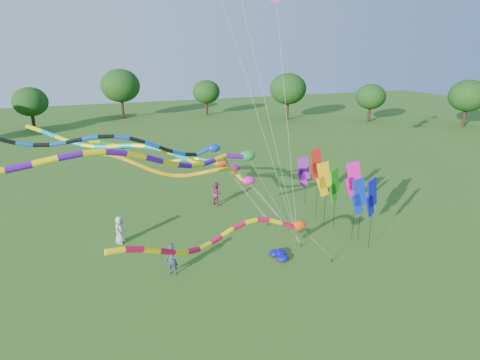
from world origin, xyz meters
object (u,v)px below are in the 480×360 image
object	(u,v)px
tube_kite_orange	(187,171)
person_c	(216,193)
blue_nylon_heap	(275,254)
person_b	(172,259)
tube_kite_red	(241,233)
person_a	(120,230)

from	to	relation	value
tube_kite_orange	person_c	distance (m)	8.22
blue_nylon_heap	person_b	world-z (taller)	person_b
tube_kite_orange	person_b	size ratio (longest dim) A/B	6.68
tube_kite_orange	blue_nylon_heap	size ratio (longest dim) A/B	8.83
tube_kite_red	person_b	bearing A→B (deg)	108.14
blue_nylon_heap	person_a	size ratio (longest dim) A/B	0.77
person_a	person_c	world-z (taller)	person_c
tube_kite_red	tube_kite_orange	world-z (taller)	tube_kite_orange
tube_kite_orange	person_a	size ratio (longest dim) A/B	6.77
tube_kite_red	tube_kite_orange	size ratio (longest dim) A/B	0.99
tube_kite_red	person_c	size ratio (longest dim) A/B	6.56
tube_kite_red	tube_kite_orange	distance (m)	6.96
person_a	person_c	bearing A→B (deg)	-22.29
tube_kite_orange	person_c	size ratio (longest dim) A/B	6.62
person_c	person_b	bearing A→B (deg)	121.70
tube_kite_red	blue_nylon_heap	xyz separation A→B (m)	(3.55, 3.50, -3.59)
blue_nylon_heap	person_c	size ratio (longest dim) A/B	0.75
tube_kite_red	blue_nylon_heap	size ratio (longest dim) A/B	8.75
tube_kite_red	blue_nylon_heap	bearing A→B (deg)	28.87
blue_nylon_heap	person_c	xyz separation A→B (m)	(-0.64, 9.42, 0.75)
person_a	tube_kite_red	bearing A→B (deg)	-111.19
person_a	person_b	size ratio (longest dim) A/B	0.99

